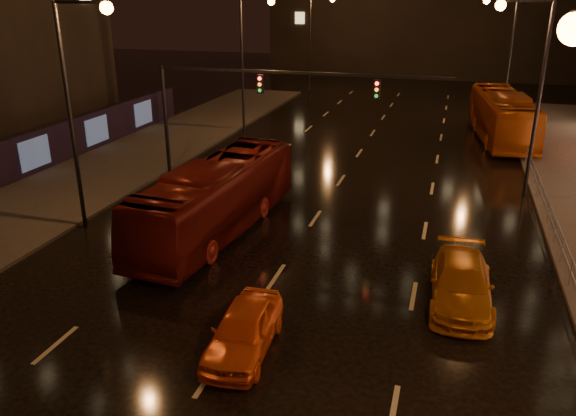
{
  "coord_description": "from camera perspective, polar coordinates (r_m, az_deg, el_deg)",
  "views": [
    {
      "loc": [
        5.68,
        -7.61,
        9.78
      ],
      "look_at": [
        0.26,
        10.67,
        2.5
      ],
      "focal_mm": 35.0,
      "sensor_mm": 36.0,
      "label": 1
    }
  ],
  "objects": [
    {
      "name": "railing_right",
      "position": [
        27.48,
        25.01,
        -0.0
      ],
      "size": [
        0.05,
        56.0,
        1.0
      ],
      "color": "#99999E",
      "rests_on": "sidewalk_right"
    },
    {
      "name": "traffic_signal",
      "position": [
        30.05,
        -4.75,
        11.16
      ],
      "size": [
        15.31,
        0.32,
        6.2
      ],
      "color": "black",
      "rests_on": "ground"
    },
    {
      "name": "taxi_near",
      "position": [
        16.67,
        -4.5,
        -12.22
      ],
      "size": [
        1.87,
        4.15,
        1.38
      ],
      "primitive_type": "imported",
      "rotation": [
        0.0,
        0.0,
        0.06
      ],
      "color": "#F15916",
      "rests_on": "ground"
    },
    {
      "name": "ground",
      "position": [
        29.84,
        4.63,
        1.69
      ],
      "size": [
        140.0,
        140.0,
        0.0
      ],
      "primitive_type": "plane",
      "color": "black",
      "rests_on": "ground"
    },
    {
      "name": "bus_curb",
      "position": [
        42.95,
        20.9,
        8.71
      ],
      "size": [
        4.29,
        12.56,
        3.43
      ],
      "primitive_type": "imported",
      "rotation": [
        0.0,
        0.0,
        0.12
      ],
      "color": "#AF4B11",
      "rests_on": "ground"
    },
    {
      "name": "sidewalk_left",
      "position": [
        31.2,
        -22.54,
        1.12
      ],
      "size": [
        7.0,
        70.0,
        0.15
      ],
      "primitive_type": "cube",
      "color": "#38332D",
      "rests_on": "ground"
    },
    {
      "name": "bus_red",
      "position": [
        24.41,
        -7.2,
        1.08
      ],
      "size": [
        3.47,
        11.47,
        3.15
      ],
      "primitive_type": "imported",
      "rotation": [
        0.0,
        0.0,
        -0.07
      ],
      "color": "#65130E",
      "rests_on": "ground"
    },
    {
      "name": "taxi_far",
      "position": [
        19.82,
        17.18,
        -7.35
      ],
      "size": [
        2.15,
        4.96,
        1.42
      ],
      "primitive_type": "imported",
      "rotation": [
        0.0,
        0.0,
        0.03
      ],
      "color": "#BF6812",
      "rests_on": "ground"
    }
  ]
}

